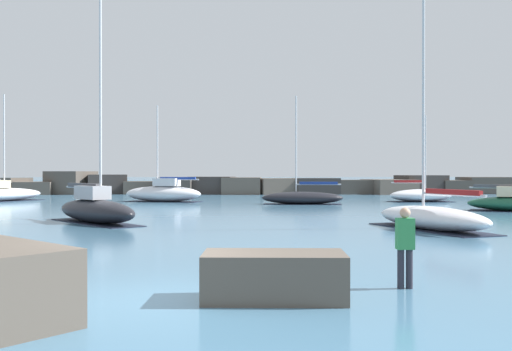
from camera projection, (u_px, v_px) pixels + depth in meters
ground_plane at (155, 301)px, 10.69m from camera, size 600.00×600.00×0.00m
open_sea_beyond at (230, 184)px, 124.31m from camera, size 400.00×116.00×0.01m
breakwater_jetty at (235, 186)px, 64.30m from camera, size 63.76×7.44×2.55m
foreground_rocks at (24, 282)px, 9.84m from camera, size 9.34×6.12×1.23m
sailboat_moored_0 at (302, 197)px, 43.10m from camera, size 6.29×2.39×8.21m
sailboat_moored_2 at (431, 217)px, 24.09m from camera, size 4.18×7.00×10.35m
sailboat_moored_3 at (421, 195)px, 46.86m from camera, size 5.43×2.83×7.12m
sailboat_moored_4 at (95, 208)px, 27.22m from camera, size 5.74×6.41×10.87m
sailboat_moored_5 at (163, 193)px, 46.90m from camera, size 6.95×4.07×7.94m
person_on_rocks at (405, 243)px, 11.79m from camera, size 0.36×0.22×1.68m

